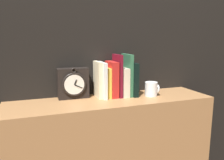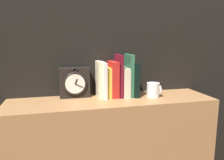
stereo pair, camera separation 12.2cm
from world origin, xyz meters
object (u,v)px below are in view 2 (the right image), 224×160
book_slot4_maroon (119,75)px  mug (154,90)px  book_slot6_green (129,75)px  book_slot0_cream (99,79)px  book_slot1_white (103,80)px  book_slot2_yellow (107,82)px  book_slot3_red (113,79)px  book_slot5_cream (124,82)px  clock (75,83)px  book_slot7_black (133,79)px

book_slot4_maroon → mug: 0.22m
book_slot6_green → book_slot4_maroon: bearing=178.8°
book_slot0_cream → book_slot1_white: (0.02, -0.01, -0.00)m
book_slot2_yellow → mug: 0.28m
book_slot6_green → mug: (0.13, -0.07, -0.08)m
book_slot3_red → book_slot6_green: 0.10m
book_slot1_white → book_slot4_maroon: bearing=1.8°
book_slot0_cream → book_slot5_cream: book_slot0_cream is taller
clock → book_slot5_cream: size_ratio=1.07×
clock → book_slot7_black: size_ratio=0.91×
mug → book_slot2_yellow: bearing=163.6°
book_slot4_maroon → book_slot7_black: 0.09m
book_slot1_white → book_slot6_green: book_slot6_green is taller
book_slot3_red → mug: 0.25m
book_slot2_yellow → book_slot4_maroon: (0.07, -0.01, 0.04)m
book_slot3_red → book_slot2_yellow: bearing=173.1°
book_slot0_cream → book_slot1_white: bearing=-25.0°
book_slot1_white → book_slot2_yellow: 0.03m
book_slot1_white → book_slot5_cream: book_slot1_white is taller
book_slot2_yellow → book_slot4_maroon: bearing=-4.3°
book_slot0_cream → mug: (0.31, -0.08, -0.06)m
book_slot4_maroon → book_slot7_black: size_ratio=1.25×
book_slot6_green → book_slot7_black: (0.03, -0.01, -0.03)m
book_slot3_red → book_slot4_maroon: (0.03, -0.00, 0.02)m
book_slot7_black → book_slot4_maroon: bearing=175.3°
book_slot2_yellow → book_slot7_black: book_slot7_black is taller
book_slot2_yellow → mug: size_ratio=2.06×
book_slot2_yellow → book_slot4_maroon: 0.08m
book_slot5_cream → book_slot7_black: size_ratio=0.85×
book_slot0_cream → book_slot3_red: book_slot0_cream is taller
book_slot6_green → clock: bearing=174.2°
book_slot1_white → book_slot7_black: bearing=-1.3°
book_slot5_cream → book_slot7_black: 0.06m
book_slot1_white → book_slot3_red: same height
book_slot5_cream → mug: 0.18m
book_slot2_yellow → book_slot6_green: (0.13, -0.01, 0.04)m
book_slot3_red → book_slot5_cream: book_slot3_red is taller
book_slot6_green → book_slot5_cream: bearing=-179.1°
book_slot5_cream → book_slot7_black: bearing=-5.4°
clock → book_slot5_cream: clock is taller
book_slot3_red → clock: bearing=172.3°
book_slot0_cream → book_slot1_white: 0.02m
clock → book_slot0_cream: (0.14, -0.02, 0.02)m
clock → book_slot2_yellow: 0.19m
book_slot7_black → book_slot3_red: bearing=176.1°
clock → book_slot6_green: book_slot6_green is taller
book_slot0_cream → book_slot6_green: size_ratio=0.84×
mug → clock: bearing=167.1°
book_slot0_cream → book_slot6_green: 0.18m
book_slot7_black → book_slot0_cream: bearing=175.9°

